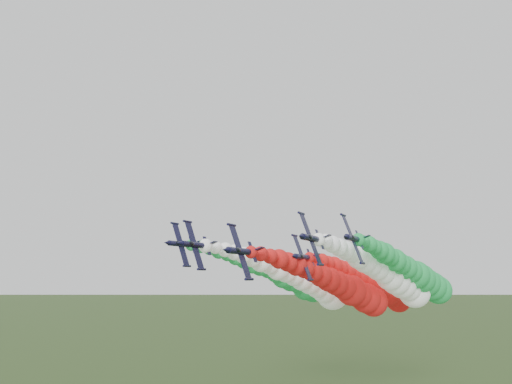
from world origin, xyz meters
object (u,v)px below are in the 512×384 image
jet_inner_left (306,282)px  jet_outer_left (285,277)px  jet_inner_right (392,278)px  jet_outer_right (418,276)px  jet_trail (376,287)px  jet_lead (346,288)px

jet_inner_left → jet_outer_left: jet_outer_left is taller
jet_inner_right → jet_outer_left: bearing=170.8°
jet_inner_left → jet_inner_right: jet_inner_right is taller
jet_outer_right → jet_trail: size_ratio=1.00×
jet_outer_left → jet_lead: bearing=-32.0°
jet_inner_right → jet_outer_right: (4.92, 8.69, 0.49)m
jet_outer_left → jet_trail: size_ratio=1.00×
jet_outer_left → jet_trail: bearing=19.7°
jet_lead → jet_inner_left: size_ratio=0.99×
jet_inner_right → jet_outer_left: (-31.19, 5.02, 0.18)m
jet_inner_right → jet_outer_left: size_ratio=1.01×
jet_outer_left → jet_outer_right: bearing=5.8°
jet_inner_right → jet_outer_left: jet_outer_left is taller
jet_outer_left → jet_outer_right: size_ratio=1.00×
jet_outer_left → jet_outer_right: jet_outer_right is taller
jet_inner_left → jet_trail: jet_inner_left is taller
jet_inner_left → jet_outer_right: (27.04, 10.70, 1.44)m
jet_inner_left → jet_outer_left: (-9.07, 7.03, 1.13)m
jet_outer_left → jet_trail: jet_outer_left is taller
jet_outer_right → jet_inner_left: bearing=-158.4°
jet_inner_right → jet_lead: bearing=-137.2°
jet_lead → jet_trail: 22.36m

